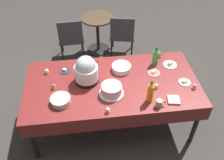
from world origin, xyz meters
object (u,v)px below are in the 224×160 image
object	(u,v)px
dessert_plate_sage	(185,82)
coffee_mug_tan	(159,103)
coffee_mug_olive	(157,55)
maroon_chair_left	(71,36)
dessert_plate_cream	(170,64)
soda_bottle_lime_soda	(156,57)
dessert_plate_coral	(154,72)
maroon_chair_right	(122,33)
cupcake_lemon	(156,86)
coffee_mug_red	(93,62)
potluck_table	(112,86)
ceramic_snack_bowl	(121,68)
dessert_plate_charcoal	(65,71)
frosted_layer_cake	(111,90)
cupcake_vanilla	(47,71)
round_cafe_table	(98,28)
cupcake_rose	(194,86)
soda_bottle_orange_juice	(150,92)
glass_salad_bowl	(61,100)
cupcake_berry	(54,86)
cupcake_cocoa	(108,110)
slow_cooker	(86,70)

from	to	relation	value
dessert_plate_sage	coffee_mug_tan	distance (m)	0.55
coffee_mug_olive	maroon_chair_left	distance (m)	1.71
dessert_plate_cream	soda_bottle_lime_soda	world-z (taller)	soda_bottle_lime_soda
dessert_plate_sage	maroon_chair_left	bearing A→B (deg)	130.94
dessert_plate_coral	maroon_chair_right	bearing A→B (deg)	97.33
cupcake_lemon	coffee_mug_red	bearing A→B (deg)	143.36
potluck_table	coffee_mug_olive	distance (m)	0.84
dessert_plate_cream	maroon_chair_left	bearing A→B (deg)	136.44
ceramic_snack_bowl	dessert_plate_charcoal	xyz separation A→B (m)	(-0.75, 0.06, -0.03)
frosted_layer_cake	dessert_plate_charcoal	bearing A→B (deg)	139.12
cupcake_vanilla	maroon_chair_right	world-z (taller)	maroon_chair_right
frosted_layer_cake	cupcake_vanilla	world-z (taller)	frosted_layer_cake
potluck_table	round_cafe_table	xyz separation A→B (m)	(-0.05, 1.80, -0.19)
cupcake_lemon	coffee_mug_olive	bearing A→B (deg)	74.40
ceramic_snack_bowl	soda_bottle_lime_soda	size ratio (longest dim) A/B	0.94
cupcake_rose	maroon_chair_left	distance (m)	2.39
soda_bottle_lime_soda	coffee_mug_olive	world-z (taller)	soda_bottle_lime_soda
soda_bottle_orange_juice	coffee_mug_tan	distance (m)	0.16
soda_bottle_lime_soda	dessert_plate_charcoal	bearing A→B (deg)	-179.78
coffee_mug_olive	glass_salad_bowl	bearing A→B (deg)	-151.99
dessert_plate_coral	coffee_mug_red	xyz separation A→B (m)	(-0.79, 0.27, 0.03)
dessert_plate_cream	cupcake_lemon	bearing A→B (deg)	-126.10
cupcake_berry	maroon_chair_right	size ratio (longest dim) A/B	0.08
cupcake_cocoa	coffee_mug_red	xyz separation A→B (m)	(-0.11, 0.87, 0.01)
dessert_plate_charcoal	cupcake_berry	bearing A→B (deg)	-112.34
cupcake_vanilla	dessert_plate_sage	bearing A→B (deg)	-12.83
slow_cooker	cupcake_berry	xyz separation A→B (m)	(-0.41, -0.09, -0.14)
ceramic_snack_bowl	dessert_plate_sage	bearing A→B (deg)	-24.62
slow_cooker	soda_bottle_lime_soda	bearing A→B (deg)	13.40
maroon_chair_left	dessert_plate_sage	bearing A→B (deg)	-49.06
coffee_mug_tan	coffee_mug_olive	size ratio (longest dim) A/B	0.97
glass_salad_bowl	cupcake_cocoa	world-z (taller)	glass_salad_bowl
potluck_table	cupcake_cocoa	bearing A→B (deg)	-102.62
ceramic_snack_bowl	cupcake_rose	distance (m)	0.96
cupcake_vanilla	coffee_mug_red	bearing A→B (deg)	9.63
dessert_plate_sage	cupcake_lemon	distance (m)	0.39
cupcake_cocoa	coffee_mug_olive	bearing A→B (deg)	48.93
ceramic_snack_bowl	cupcake_cocoa	size ratio (longest dim) A/B	3.80
dessert_plate_sage	maroon_chair_left	distance (m)	2.25
cupcake_vanilla	round_cafe_table	distance (m)	1.72
dessert_plate_cream	cupcake_lemon	distance (m)	0.52
ceramic_snack_bowl	dessert_plate_sage	xyz separation A→B (m)	(0.76, -0.35, -0.03)
dessert_plate_charcoal	dessert_plate_cream	bearing A→B (deg)	-1.69
coffee_mug_tan	maroon_chair_left	distance (m)	2.30
cupcake_berry	round_cafe_table	size ratio (longest dim) A/B	0.09
glass_salad_bowl	dessert_plate_coral	size ratio (longest dim) A/B	1.39
dessert_plate_cream	frosted_layer_cake	bearing A→B (deg)	-152.69
maroon_chair_left	coffee_mug_olive	bearing A→B (deg)	-42.10
cupcake_vanilla	coffee_mug_red	xyz separation A→B (m)	(0.61, 0.10, 0.01)
frosted_layer_cake	cupcake_lemon	xyz separation A→B (m)	(0.56, 0.03, -0.03)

